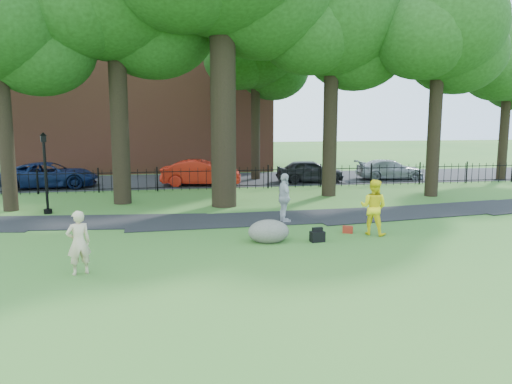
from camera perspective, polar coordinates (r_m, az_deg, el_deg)
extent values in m
plane|color=#2D6523|center=(15.43, -0.74, -6.20)|extent=(120.00, 120.00, 0.00)
cube|color=black|center=(19.34, 0.32, -3.14)|extent=(36.07, 3.85, 0.03)
cube|color=black|center=(31.07, -5.51, 1.34)|extent=(80.00, 7.00, 0.02)
cube|color=black|center=(26.99, -4.86, 2.41)|extent=(44.00, 0.04, 0.04)
cube|color=black|center=(27.09, -4.84, 0.65)|extent=(44.00, 0.04, 0.04)
cube|color=brown|center=(38.80, -12.63, 11.52)|extent=(18.00, 8.00, 12.00)
cylinder|color=black|center=(21.88, -3.79, 12.05)|extent=(1.10, 1.10, 10.50)
cylinder|color=black|center=(23.18, -26.81, 7.49)|extent=(0.60, 0.60, 7.70)
ellipsoid|color=#19380F|center=(23.73, -23.56, 14.91)|extent=(4.80, 4.80, 4.08)
cylinder|color=black|center=(23.32, -15.42, 9.83)|extent=(0.80, 0.80, 9.10)
ellipsoid|color=#19380F|center=(24.46, -11.59, 18.17)|extent=(5.76, 5.76, 4.90)
ellipsoid|color=#19380F|center=(23.23, -19.77, 19.67)|extent=(5.40, 5.40, 4.59)
cylinder|color=black|center=(25.00, 8.51, 9.15)|extent=(0.70, 0.70, 8.40)
ellipsoid|color=#19380F|center=(25.43, 8.75, 19.21)|extent=(6.60, 6.60, 5.61)
ellipsoid|color=#19380F|center=(26.50, 11.26, 16.08)|extent=(5.28, 5.28, 4.49)
ellipsoid|color=#19380F|center=(24.30, 6.13, 18.03)|extent=(4.95, 4.95, 4.21)
cylinder|color=black|center=(26.12, 19.79, 8.33)|extent=(0.64, 0.64, 8.05)
ellipsoid|color=#19380F|center=(26.48, 20.28, 17.57)|extent=(6.20, 6.20, 5.27)
ellipsoid|color=#19380F|center=(27.68, 21.90, 14.67)|extent=(4.96, 4.96, 4.22)
ellipsoid|color=#19380F|center=(25.24, 18.40, 16.53)|extent=(4.65, 4.65, 3.95)
imported|color=beige|center=(13.35, -19.61, -5.47)|extent=(0.70, 0.59, 1.64)
imported|color=yellow|center=(17.18, 13.28, -1.69)|extent=(1.15, 1.13, 1.88)
imported|color=silver|center=(18.65, 3.27, -0.69)|extent=(0.55, 1.13, 1.86)
ellipsoid|color=#5F5B4F|center=(15.90, 1.46, -4.34)|extent=(1.52, 1.29, 0.77)
cylinder|color=black|center=(21.96, -22.88, 1.47)|extent=(0.11, 0.11, 2.93)
cylinder|color=black|center=(22.16, -22.67, -2.05)|extent=(0.33, 0.33, 0.18)
cube|color=black|center=(21.84, -23.13, 5.64)|extent=(0.25, 0.25, 0.27)
cone|color=black|center=(21.83, -23.16, 6.12)|extent=(0.29, 0.29, 0.15)
cube|color=black|center=(16.04, 7.02, -5.08)|extent=(0.47, 0.33, 0.33)
cube|color=maroon|center=(17.38, 10.44, -4.24)|extent=(0.40, 0.34, 0.24)
imported|color=#AE1A0D|center=(28.61, -6.30, 2.19)|extent=(4.67, 2.25, 1.48)
imported|color=#0C1A40|center=(29.92, -22.49, 1.80)|extent=(5.16, 2.49, 1.42)
imported|color=black|center=(30.12, 6.18, 2.40)|extent=(4.09, 1.84, 1.36)
imported|color=gray|center=(32.46, 15.04, 2.49)|extent=(4.33, 1.96, 1.23)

